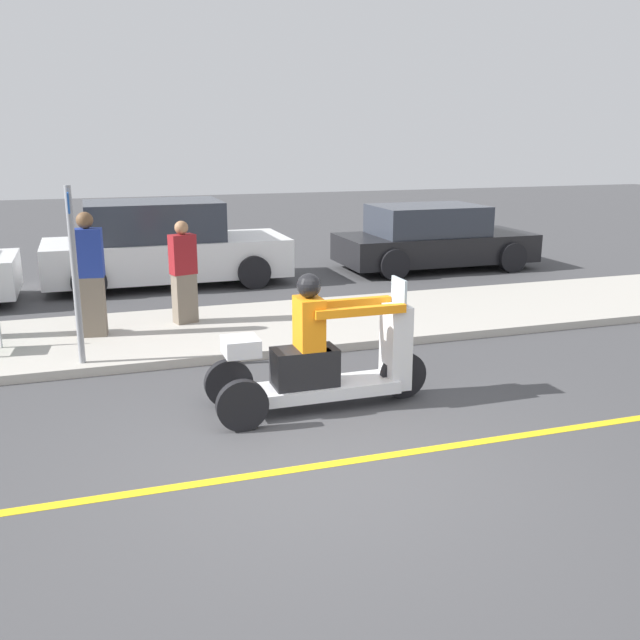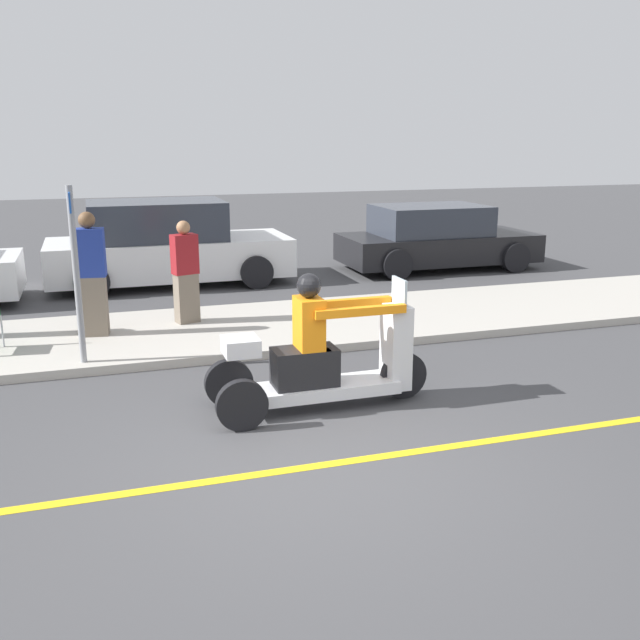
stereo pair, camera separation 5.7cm
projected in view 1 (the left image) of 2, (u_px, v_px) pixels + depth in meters
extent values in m
plane|color=#424244|center=(319.00, 466.00, 6.42)|extent=(60.00, 60.00, 0.00)
cube|color=gold|center=(366.00, 459.00, 6.56)|extent=(24.00, 0.12, 0.01)
cube|color=#B2ADA3|center=(223.00, 331.00, 10.63)|extent=(28.00, 2.80, 0.12)
cylinder|color=black|center=(403.00, 375.00, 8.04)|extent=(0.53, 0.10, 0.53)
cylinder|color=black|center=(242.00, 405.00, 7.14)|extent=(0.53, 0.10, 0.53)
cylinder|color=black|center=(229.00, 383.00, 7.78)|extent=(0.53, 0.10, 0.53)
cube|color=silver|center=(320.00, 389.00, 7.75)|extent=(1.72, 0.49, 0.13)
cube|color=black|center=(305.00, 367.00, 7.63)|extent=(0.69, 0.38, 0.41)
cube|color=silver|center=(396.00, 346.00, 7.92)|extent=(0.24, 0.38, 0.94)
cube|color=silver|center=(399.00, 292.00, 7.77)|extent=(0.03, 0.35, 0.30)
cube|color=silver|center=(241.00, 346.00, 7.35)|extent=(0.36, 0.38, 0.18)
cube|color=orange|center=(309.00, 323.00, 7.53)|extent=(0.26, 0.38, 0.55)
sphere|color=black|center=(309.00, 286.00, 7.43)|extent=(0.26, 0.26, 0.26)
cube|color=#726656|center=(324.00, 369.00, 7.58)|extent=(0.14, 0.14, 0.41)
cube|color=#726656|center=(317.00, 362.00, 7.80)|extent=(0.14, 0.14, 0.41)
cube|color=orange|center=(361.00, 311.00, 7.46)|extent=(1.01, 0.09, 0.09)
cube|color=orange|center=(347.00, 303.00, 7.83)|extent=(1.01, 0.09, 0.09)
cube|color=#726656|center=(92.00, 306.00, 10.06)|extent=(0.41, 0.30, 0.85)
cube|color=navy|center=(87.00, 253.00, 9.87)|extent=(0.45, 0.30, 0.67)
sphere|color=brown|center=(85.00, 220.00, 9.76)|extent=(0.23, 0.23, 0.23)
cube|color=#726656|center=(185.00, 298.00, 10.78)|extent=(0.38, 0.31, 0.75)
cube|color=maroon|center=(183.00, 254.00, 10.61)|extent=(0.42, 0.32, 0.59)
sphere|color=#9E704C|center=(181.00, 228.00, 10.51)|extent=(0.20, 0.20, 0.20)
cylinder|color=#A5A8AD|center=(0.00, 332.00, 9.54)|extent=(0.02, 0.02, 0.44)
cube|color=black|center=(435.00, 247.00, 15.81)|extent=(4.29, 1.83, 0.60)
cube|color=#2D333D|center=(427.00, 220.00, 15.59)|extent=(2.36, 1.64, 0.63)
cylinder|color=black|center=(512.00, 257.00, 15.44)|extent=(0.64, 0.22, 0.64)
cylinder|color=black|center=(469.00, 245.00, 17.11)|extent=(0.64, 0.22, 0.64)
cylinder|color=black|center=(394.00, 264.00, 14.59)|extent=(0.64, 0.22, 0.64)
cylinder|color=black|center=(361.00, 251.00, 16.27)|extent=(0.64, 0.22, 0.64)
cube|color=silver|center=(168.00, 257.00, 14.12)|extent=(4.69, 1.90, 0.73)
cube|color=#2D333D|center=(153.00, 220.00, 13.87)|extent=(2.58, 1.71, 0.74)
cylinder|color=black|center=(254.00, 272.00, 13.77)|extent=(0.64, 0.22, 0.64)
cylinder|color=black|center=(234.00, 257.00, 15.52)|extent=(0.64, 0.22, 0.64)
cylinder|color=black|center=(89.00, 282.00, 12.85)|extent=(0.64, 0.22, 0.64)
cylinder|color=black|center=(88.00, 264.00, 14.59)|extent=(0.64, 0.22, 0.64)
cylinder|color=gray|center=(75.00, 277.00, 8.68)|extent=(0.08, 0.08, 2.20)
cube|color=#1E51AD|center=(69.00, 202.00, 8.45)|extent=(0.02, 0.36, 0.24)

